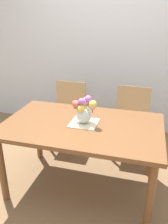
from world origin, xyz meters
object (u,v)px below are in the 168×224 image
chair_left (69,110)px  flower_vase (84,110)px  chair_right (131,117)px  dining_table (82,132)px

chair_left → flower_vase: flower_vase is taller
chair_right → flower_vase: (-0.40, -0.80, 0.37)m
chair_right → flower_vase: 0.97m
chair_left → flower_vase: (0.44, -0.80, 0.37)m
flower_vase → chair_right: bearing=63.1°
dining_table → flower_vase: size_ratio=5.81×
dining_table → flower_vase: 0.23m
chair_left → chair_right: (0.85, 0.00, 0.00)m
chair_left → chair_right: bearing=-180.0°
chair_left → dining_table: bearing=117.5°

